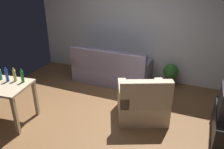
% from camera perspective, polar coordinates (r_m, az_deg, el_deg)
% --- Properties ---
extents(ground_plane, '(5.20, 4.40, 0.02)m').
position_cam_1_polar(ground_plane, '(4.55, -3.60, -11.00)').
color(ground_plane, brown).
extents(wall_rear, '(5.20, 0.10, 2.70)m').
position_cam_1_polar(wall_rear, '(5.89, 5.45, 12.00)').
color(wall_rear, silver).
rests_on(wall_rear, ground_plane).
extents(couch, '(1.86, 0.84, 0.92)m').
position_cam_1_polar(couch, '(5.78, -0.14, 0.95)').
color(couch, gray).
rests_on(couch, ground_plane).
extents(potted_plant, '(0.36, 0.36, 0.57)m').
position_cam_1_polar(potted_plant, '(5.73, 14.18, 0.16)').
color(potted_plant, brown).
rests_on(potted_plant, ground_plane).
extents(armchair, '(1.16, 1.13, 0.92)m').
position_cam_1_polar(armchair, '(4.46, 7.52, -6.92)').
color(armchair, beige).
rests_on(armchair, ground_plane).
extents(bottle_tall, '(0.06, 0.06, 0.24)m').
position_cam_1_polar(bottle_tall, '(4.73, -25.82, 0.05)').
color(bottle_tall, teal).
rests_on(bottle_tall, desk).
extents(bottle_blue, '(0.05, 0.05, 0.27)m').
position_cam_1_polar(bottle_blue, '(4.59, -24.44, -0.17)').
color(bottle_blue, '#2347A3').
rests_on(bottle_blue, desk).
extents(bottle_squat, '(0.05, 0.05, 0.25)m').
position_cam_1_polar(bottle_squat, '(4.56, -22.81, -0.19)').
color(bottle_squat, '#BCB24C').
rests_on(bottle_squat, desk).
extents(bottle_green, '(0.05, 0.05, 0.26)m').
position_cam_1_polar(bottle_green, '(4.46, -21.18, -0.47)').
color(bottle_green, '#1E722D').
rests_on(bottle_green, desk).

